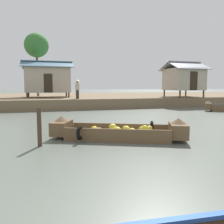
# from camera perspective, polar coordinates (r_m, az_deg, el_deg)

# --- Properties ---
(ground_plane) EXTENTS (300.00, 300.00, 0.00)m
(ground_plane) POSITION_cam_1_polar(r_m,az_deg,el_deg) (12.61, -10.35, -2.78)
(ground_plane) COLOR #596056
(riverbank_strip) EXTENTS (160.00, 20.00, 0.89)m
(riverbank_strip) POSITION_cam_1_polar(r_m,az_deg,el_deg) (29.31, -13.96, 3.07)
(riverbank_strip) COLOR #756047
(riverbank_strip) RESTS_ON ground
(banana_boat) EXTENTS (4.96, 3.02, 0.82)m
(banana_boat) POSITION_cam_1_polar(r_m,az_deg,el_deg) (8.77, 1.60, -4.72)
(banana_boat) COLOR brown
(banana_boat) RESTS_ON ground
(stilt_house_mid_left) EXTENTS (5.00, 3.39, 3.62)m
(stilt_house_mid_left) POSITION_cam_1_polar(r_m,az_deg,el_deg) (24.78, -15.34, 7.74)
(stilt_house_mid_left) COLOR #4C3826
(stilt_house_mid_left) RESTS_ON riverbank_strip
(stilt_house_mid_right) EXTENTS (3.77, 3.91, 3.61)m
(stilt_house_mid_right) POSITION_cam_1_polar(r_m,az_deg,el_deg) (25.45, 16.97, 7.74)
(stilt_house_mid_right) COLOR #4C3826
(stilt_house_mid_right) RESTS_ON riverbank_strip
(palm_tree_near) EXTENTS (2.58, 2.58, 6.76)m
(palm_tree_near) POSITION_cam_1_polar(r_m,az_deg,el_deg) (27.41, -17.85, 15.06)
(palm_tree_near) COLOR brown
(palm_tree_near) RESTS_ON riverbank_strip
(vendor_person) EXTENTS (0.44, 0.44, 1.66)m
(vendor_person) POSITION_cam_1_polar(r_m,az_deg,el_deg) (20.65, -8.41, 5.77)
(vendor_person) COLOR #332D28
(vendor_person) RESTS_ON riverbank_strip
(mooring_post) EXTENTS (0.14, 0.14, 1.29)m
(mooring_post) POSITION_cam_1_polar(r_m,az_deg,el_deg) (7.99, -17.22, -3.47)
(mooring_post) COLOR #423323
(mooring_post) RESTS_ON ground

